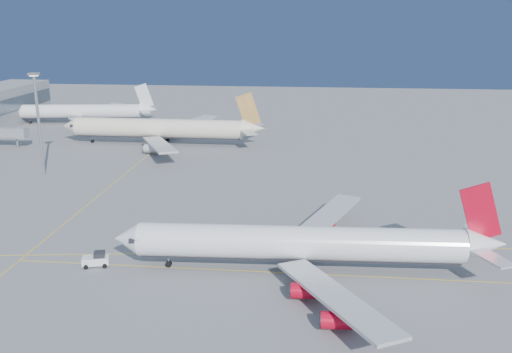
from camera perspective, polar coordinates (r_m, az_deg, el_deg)
name	(u,v)px	position (r m, az deg, el deg)	size (l,w,h in m)	color
ground	(249,240)	(112.23, -0.66, -6.37)	(500.00, 500.00, 0.00)	slate
taxiway_lines	(183,226)	(120.50, -7.29, -4.91)	(118.86, 140.00, 0.02)	yellow
airliner_virgin	(308,244)	(97.90, 5.19, -6.72)	(66.71, 59.92, 16.46)	white
airliner_etihad	(162,128)	(195.87, -9.34, 4.76)	(70.02, 64.89, 18.32)	beige
airliner_third	(83,111)	(242.94, -16.94, 6.25)	(60.52, 55.36, 16.24)	white
pushback_tug	(96,259)	(104.62, -15.66, -7.99)	(4.99, 3.73, 2.57)	white
light_mast	(38,116)	(164.44, -20.96, 5.69)	(2.41, 2.41, 27.86)	gray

